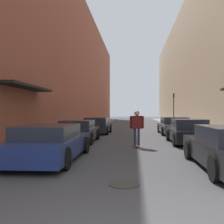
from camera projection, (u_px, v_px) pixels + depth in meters
ground at (134, 129)px, 24.72m from camera, size 123.77×123.77×0.00m
curb_strip_left at (95, 125)px, 30.76m from camera, size 1.80×56.26×0.12m
curb_strip_right at (175, 125)px, 29.89m from camera, size 1.80×56.26×0.12m
building_row_left at (72, 65)px, 31.03m from camera, size 4.90×56.26×14.93m
building_row_right at (200, 65)px, 29.63m from camera, size 4.90×56.26×14.55m
parked_car_left_0 at (50, 143)px, 8.47m from camera, size 2.06×4.78×1.20m
parked_car_left_1 at (78, 131)px, 13.66m from camera, size 1.96×3.97×1.19m
parked_car_left_2 at (97, 126)px, 19.15m from camera, size 1.98×3.95×1.22m
parked_car_right_1 at (188, 132)px, 12.87m from camera, size 1.88×3.95×1.27m
parked_car_right_2 at (174, 126)px, 18.40m from camera, size 2.07×4.46×1.26m
skateboarder at (137, 124)px, 11.61m from camera, size 0.66×0.78×1.71m
manhole_cover at (124, 184)px, 5.62m from camera, size 0.70×0.70×0.02m
traffic_light at (174, 106)px, 27.56m from camera, size 0.16×0.22×3.59m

